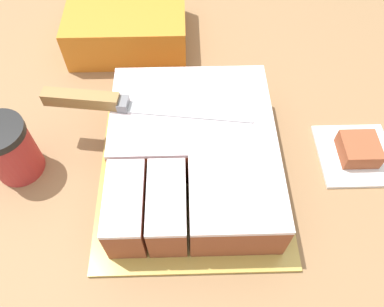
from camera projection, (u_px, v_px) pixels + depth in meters
ground_plane at (180, 274)px, 1.41m from camera, size 8.00×8.00×0.00m
countertop at (176, 228)px, 1.04m from camera, size 1.40×1.10×0.88m
cake_board at (192, 168)px, 0.63m from camera, size 0.30×0.35×0.01m
cake at (193, 152)px, 0.59m from camera, size 0.26×0.31×0.08m
knife at (104, 102)px, 0.59m from camera, size 0.33×0.07×0.02m
coffee_cup at (9, 150)px, 0.59m from camera, size 0.08×0.08×0.11m
paper_napkin at (355, 155)px, 0.64m from camera, size 0.13×0.13×0.01m
brownie at (359, 149)px, 0.63m from camera, size 0.06×0.06×0.03m
storage_box at (128, 23)px, 0.78m from camera, size 0.24×0.20×0.09m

